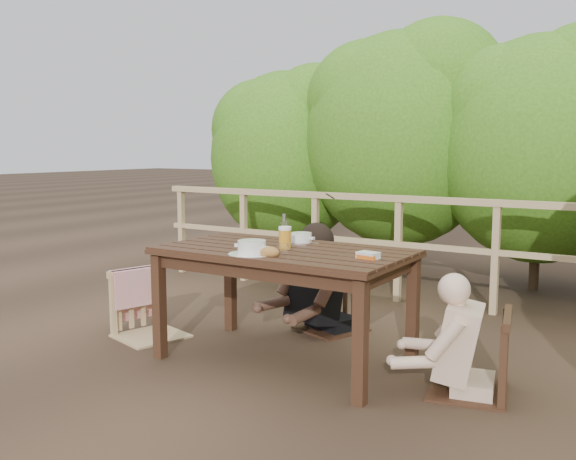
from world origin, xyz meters
The scene contains 16 objects.
ground centered at (0.00, 0.00, 0.00)m, with size 60.00×60.00×0.00m, color #453121.
table centered at (0.00, 0.00, 0.38)m, with size 1.66×0.93×0.77m, color #311C11.
chair_left centered at (-1.16, -0.09, 0.48)m, with size 0.48×0.48×0.96m, color tan.
chair_far centered at (-0.08, 0.83, 0.47)m, with size 0.47×0.47×0.94m, color #311C11.
chair_right centered at (1.24, 0.10, 0.47)m, with size 0.47×0.47×0.95m, color #311C11.
woman centered at (-0.08, 0.85, 0.67)m, with size 0.54×0.66×1.33m, color black, non-canonical shape.
diner_right centered at (1.27, 0.10, 0.59)m, with size 0.48×0.59×1.18m, color #CBA98A, non-canonical shape.
railing centered at (0.00, 2.00, 0.51)m, with size 5.60×0.10×1.01m, color tan.
hedge_row centered at (0.40, 3.20, 1.90)m, with size 6.60×1.60×3.80m, color #386617, non-canonical shape.
soup_near centered at (-0.06, -0.29, 0.82)m, with size 0.30×0.30×0.10m, color white.
soup_far centered at (-0.05, 0.30, 0.81)m, with size 0.25×0.25×0.08m, color white.
bread_roll centered at (0.09, -0.30, 0.80)m, with size 0.13×0.10×0.08m, color #9E6937.
beer_glass centered at (0.02, -0.02, 0.85)m, with size 0.09×0.09×0.17m, color orange.
bottle centered at (-0.03, 0.05, 0.89)m, with size 0.06×0.06×0.24m, color white.
tumbler centered at (0.12, -0.19, 0.81)m, with size 0.07×0.07×0.08m, color white.
butter_tub centered at (0.65, -0.06, 0.79)m, with size 0.13×0.09×0.06m, color silver.
Camera 1 is at (2.25, -3.52, 1.45)m, focal length 39.37 mm.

